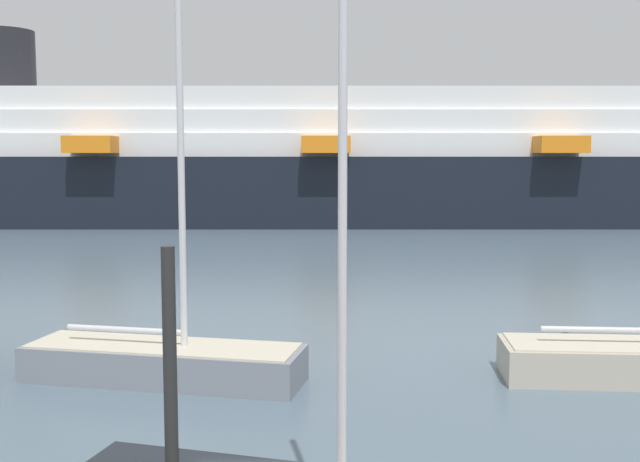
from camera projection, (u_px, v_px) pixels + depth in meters
name	position (u px, v px, depth m)	size (l,w,h in m)	color
sailboat_6	(164.00, 355.00, 17.67)	(6.81, 3.19, 12.54)	gray
cruise_ship	(219.00, 162.00, 60.00)	(94.49, 15.21, 15.01)	black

